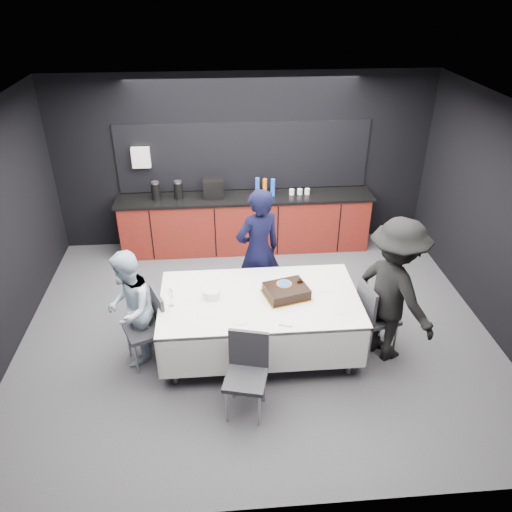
% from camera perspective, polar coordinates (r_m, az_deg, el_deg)
% --- Properties ---
extents(ground, '(6.00, 6.00, 0.00)m').
position_cam_1_polar(ground, '(6.61, 0.07, -8.33)').
color(ground, '#444449').
rests_on(ground, ground).
extents(room_shell, '(6.04, 5.04, 2.82)m').
position_cam_1_polar(room_shell, '(5.64, 0.08, 6.60)').
color(room_shell, white).
rests_on(room_shell, ground).
extents(kitchenette, '(4.10, 0.64, 2.05)m').
position_cam_1_polar(kitchenette, '(8.20, -1.34, 4.35)').
color(kitchenette, '#5B140E').
rests_on(kitchenette, ground).
extents(party_table, '(2.32, 1.32, 0.78)m').
position_cam_1_polar(party_table, '(5.91, 0.40, -5.87)').
color(party_table, '#99999E').
rests_on(party_table, ground).
extents(cake_assembly, '(0.60, 0.53, 0.16)m').
position_cam_1_polar(cake_assembly, '(5.83, 3.50, -4.01)').
color(cake_assembly, gold).
rests_on(cake_assembly, party_table).
extents(plate_stack, '(0.21, 0.21, 0.10)m').
position_cam_1_polar(plate_stack, '(5.83, -5.10, -4.28)').
color(plate_stack, white).
rests_on(plate_stack, party_table).
extents(loose_plate_near, '(0.21, 0.21, 0.01)m').
position_cam_1_polar(loose_plate_near, '(5.49, -1.80, -7.24)').
color(loose_plate_near, white).
rests_on(loose_plate_near, party_table).
extents(loose_plate_right_a, '(0.22, 0.22, 0.01)m').
position_cam_1_polar(loose_plate_right_a, '(6.05, 7.67, -3.55)').
color(loose_plate_right_a, white).
rests_on(loose_plate_right_a, party_table).
extents(loose_plate_right_b, '(0.21, 0.21, 0.01)m').
position_cam_1_polar(loose_plate_right_b, '(5.70, 9.32, -6.05)').
color(loose_plate_right_b, white).
rests_on(loose_plate_right_b, party_table).
extents(loose_plate_far, '(0.20, 0.20, 0.01)m').
position_cam_1_polar(loose_plate_far, '(6.12, 1.45, -2.82)').
color(loose_plate_far, white).
rests_on(loose_plate_far, party_table).
extents(fork_pile, '(0.16, 0.13, 0.02)m').
position_cam_1_polar(fork_pile, '(5.43, 3.45, -7.69)').
color(fork_pile, white).
rests_on(fork_pile, party_table).
extents(champagne_flute, '(0.06, 0.06, 0.22)m').
position_cam_1_polar(champagne_flute, '(5.68, -9.77, -4.32)').
color(champagne_flute, white).
rests_on(champagne_flute, party_table).
extents(chair_left, '(0.55, 0.55, 0.92)m').
position_cam_1_polar(chair_left, '(5.97, -11.99, -7.44)').
color(chair_left, '#2C2C31').
rests_on(chair_left, ground).
extents(chair_right, '(0.50, 0.50, 0.92)m').
position_cam_1_polar(chair_right, '(6.16, 13.25, -6.29)').
color(chair_right, '#2C2C31').
rests_on(chair_right, ground).
extents(chair_near, '(0.51, 0.51, 0.92)m').
position_cam_1_polar(chair_near, '(5.27, -1.04, -12.64)').
color(chair_near, '#2C2C31').
rests_on(chair_near, ground).
extents(person_center, '(0.76, 0.65, 1.76)m').
position_cam_1_polar(person_center, '(6.53, 0.26, 0.50)').
color(person_center, black).
rests_on(person_center, ground).
extents(person_left, '(0.56, 0.71, 1.44)m').
position_cam_1_polar(person_left, '(5.93, -14.28, -5.87)').
color(person_left, '#ACC2D9').
rests_on(person_left, ground).
extents(person_right, '(1.13, 1.34, 1.80)m').
position_cam_1_polar(person_right, '(5.94, 15.48, -3.86)').
color(person_right, black).
rests_on(person_right, ground).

